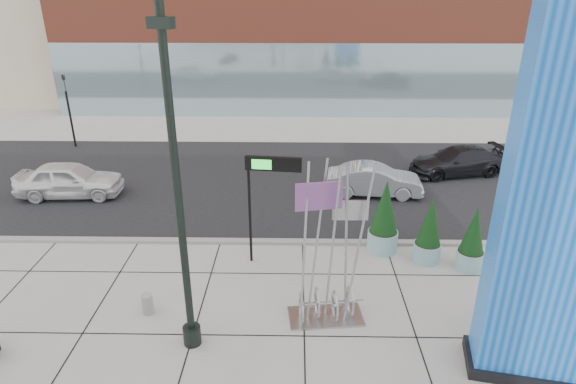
{
  "coord_description": "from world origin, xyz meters",
  "views": [
    {
      "loc": [
        0.75,
        -11.27,
        8.71
      ],
      "look_at": [
        0.51,
        2.0,
        2.91
      ],
      "focal_mm": 30.0,
      "sensor_mm": 36.0,
      "label": 1
    }
  ],
  "objects_px": {
    "car_white_west": "(70,180)",
    "car_silver_mid": "(374,180)",
    "lamp_post": "(181,227)",
    "concrete_bollard": "(148,304)",
    "blue_pylon": "(575,192)",
    "overhead_street_sign": "(269,172)",
    "public_art_sculpture": "(327,280)"
  },
  "relations": [
    {
      "from": "car_white_west",
      "to": "car_silver_mid",
      "type": "distance_m",
      "value": 13.41
    },
    {
      "from": "lamp_post",
      "to": "car_white_west",
      "type": "xyz_separation_m",
      "value": [
        -7.25,
        9.38,
        -2.67
      ]
    },
    {
      "from": "car_silver_mid",
      "to": "concrete_bollard",
      "type": "bearing_deg",
      "value": 142.21
    },
    {
      "from": "blue_pylon",
      "to": "concrete_bollard",
      "type": "bearing_deg",
      "value": 179.74
    },
    {
      "from": "lamp_post",
      "to": "overhead_street_sign",
      "type": "xyz_separation_m",
      "value": [
        1.83,
        4.12,
        -0.2
      ]
    },
    {
      "from": "blue_pylon",
      "to": "public_art_sculpture",
      "type": "relative_size",
      "value": 2.09
    },
    {
      "from": "blue_pylon",
      "to": "overhead_street_sign",
      "type": "distance_m",
      "value": 8.37
    },
    {
      "from": "lamp_post",
      "to": "car_silver_mid",
      "type": "xyz_separation_m",
      "value": [
        6.15,
        9.76,
        -2.76
      ]
    },
    {
      "from": "concrete_bollard",
      "to": "car_white_west",
      "type": "distance_m",
      "value": 9.97
    },
    {
      "from": "blue_pylon",
      "to": "concrete_bollard",
      "type": "distance_m",
      "value": 11.08
    },
    {
      "from": "lamp_post",
      "to": "car_silver_mid",
      "type": "bearing_deg",
      "value": 57.77
    },
    {
      "from": "public_art_sculpture",
      "to": "concrete_bollard",
      "type": "bearing_deg",
      "value": 172.54
    },
    {
      "from": "lamp_post",
      "to": "concrete_bollard",
      "type": "height_order",
      "value": "lamp_post"
    },
    {
      "from": "concrete_bollard",
      "to": "car_white_west",
      "type": "xyz_separation_m",
      "value": [
        -5.73,
        8.15,
        0.46
      ]
    },
    {
      "from": "lamp_post",
      "to": "public_art_sculpture",
      "type": "height_order",
      "value": "lamp_post"
    },
    {
      "from": "blue_pylon",
      "to": "overhead_street_sign",
      "type": "xyz_separation_m",
      "value": [
        -6.59,
        4.92,
        -1.54
      ]
    },
    {
      "from": "car_white_west",
      "to": "car_silver_mid",
      "type": "relative_size",
      "value": 1.09
    },
    {
      "from": "public_art_sculpture",
      "to": "car_white_west",
      "type": "xyz_separation_m",
      "value": [
        -10.82,
        8.25,
        -0.47
      ]
    },
    {
      "from": "overhead_street_sign",
      "to": "blue_pylon",
      "type": "bearing_deg",
      "value": -30.54
    },
    {
      "from": "public_art_sculpture",
      "to": "lamp_post",
      "type": "bearing_deg",
      "value": -168.81
    },
    {
      "from": "overhead_street_sign",
      "to": "car_silver_mid",
      "type": "bearing_deg",
      "value": 58.76
    },
    {
      "from": "public_art_sculpture",
      "to": "concrete_bollard",
      "type": "xyz_separation_m",
      "value": [
        -5.09,
        0.1,
        -0.93
      ]
    },
    {
      "from": "concrete_bollard",
      "to": "car_silver_mid",
      "type": "xyz_separation_m",
      "value": [
        7.67,
        8.53,
        0.38
      ]
    },
    {
      "from": "blue_pylon",
      "to": "lamp_post",
      "type": "relative_size",
      "value": 1.18
    },
    {
      "from": "concrete_bollard",
      "to": "car_white_west",
      "type": "relative_size",
      "value": 0.14
    },
    {
      "from": "overhead_street_sign",
      "to": "car_silver_mid",
      "type": "height_order",
      "value": "overhead_street_sign"
    },
    {
      "from": "concrete_bollard",
      "to": "lamp_post",
      "type": "bearing_deg",
      "value": -38.94
    },
    {
      "from": "concrete_bollard",
      "to": "blue_pylon",
      "type": "bearing_deg",
      "value": -11.58
    },
    {
      "from": "lamp_post",
      "to": "public_art_sculpture",
      "type": "bearing_deg",
      "value": 17.49
    },
    {
      "from": "lamp_post",
      "to": "overhead_street_sign",
      "type": "height_order",
      "value": "lamp_post"
    },
    {
      "from": "lamp_post",
      "to": "public_art_sculpture",
      "type": "xyz_separation_m",
      "value": [
        3.57,
        1.12,
        -2.2
      ]
    },
    {
      "from": "blue_pylon",
      "to": "overhead_street_sign",
      "type": "bearing_deg",
      "value": 154.55
    }
  ]
}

